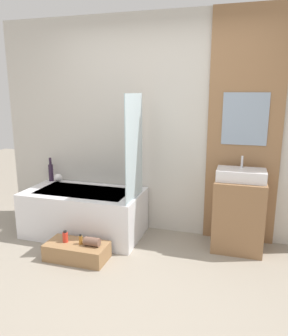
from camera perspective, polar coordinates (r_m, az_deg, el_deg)
name	(u,v)px	position (r m, az deg, el deg)	size (l,w,h in m)	color
ground_plane	(114,301)	(2.98, -5.21, -22.13)	(12.00, 12.00, 0.00)	gray
wall_tiled_back	(161,127)	(3.96, 3.01, 7.12)	(4.20, 0.06, 2.60)	beige
wall_wood_accent	(244,130)	(3.79, 17.06, 6.39)	(0.80, 0.04, 2.60)	#8E6642
bathtub	(84,212)	(4.10, -10.35, -7.60)	(1.41, 0.75, 0.55)	white
glass_shower_screen	(134,148)	(3.55, -1.74, 3.57)	(0.01, 0.56, 1.15)	silver
wooden_step_bench	(77,251)	(3.60, -11.58, -14.00)	(0.65, 0.32, 0.18)	#997047
vanity_cabinet	(238,215)	(3.77, 16.10, -7.87)	(0.54, 0.44, 0.79)	#8E6642
sink	(241,175)	(3.64, 16.56, -1.15)	(0.51, 0.31, 0.25)	white
vase_tall_dark	(51,171)	(4.53, -15.91, -0.58)	(0.06, 0.06, 0.31)	#2D1E33
vase_round_light	(58,178)	(4.47, -14.73, -1.67)	(0.11, 0.11, 0.11)	white
bottle_soap_primary	(65,237)	(3.60, -13.55, -11.58)	(0.06, 0.06, 0.13)	red
bottle_soap_secondary	(81,240)	(3.52, -10.98, -12.17)	(0.04, 0.04, 0.11)	#B2752D
towel_roll	(92,242)	(3.47, -9.03, -12.56)	(0.09, 0.09, 0.16)	brown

